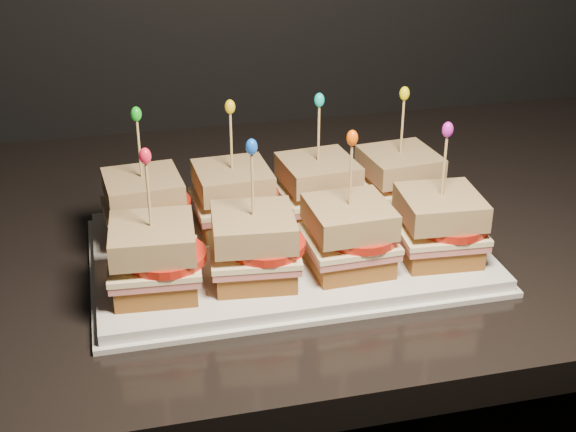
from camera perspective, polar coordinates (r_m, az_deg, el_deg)
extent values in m
cube|color=black|center=(1.04, 1.56, -0.74)|extent=(2.17, 0.72, 0.04)
cube|color=white|center=(0.92, 0.00, -2.55)|extent=(0.44, 0.27, 0.02)
cube|color=white|center=(0.93, 0.00, -2.87)|extent=(0.45, 0.28, 0.01)
cube|color=#573211|center=(0.95, -10.05, -0.72)|extent=(0.09, 0.09, 0.02)
cube|color=#BA5F62|center=(0.94, -10.12, 0.11)|extent=(0.10, 0.09, 0.01)
cube|color=#F9E7AC|center=(0.94, -10.16, 0.49)|extent=(0.10, 0.10, 0.01)
cylinder|color=red|center=(0.93, -9.43, 0.83)|extent=(0.08, 0.08, 0.01)
cube|color=#522F12|center=(0.93, -10.28, 1.95)|extent=(0.09, 0.09, 0.03)
cylinder|color=tan|center=(0.91, -10.51, 4.48)|extent=(0.00, 0.00, 0.09)
ellipsoid|color=#14B71C|center=(0.90, -10.74, 7.14)|extent=(0.01, 0.01, 0.02)
cube|color=#573211|center=(0.96, -3.88, -0.07)|extent=(0.09, 0.09, 0.02)
cube|color=#BA5F62|center=(0.95, -3.91, 0.76)|extent=(0.09, 0.09, 0.01)
cube|color=#F9E7AC|center=(0.95, -3.92, 1.14)|extent=(0.10, 0.09, 0.01)
cylinder|color=red|center=(0.94, -3.16, 1.47)|extent=(0.08, 0.08, 0.01)
cube|color=#522F12|center=(0.94, -3.97, 2.59)|extent=(0.09, 0.09, 0.03)
cylinder|color=tan|center=(0.92, -4.06, 5.11)|extent=(0.00, 0.00, 0.09)
ellipsoid|color=yellow|center=(0.91, -4.15, 7.75)|extent=(0.01, 0.01, 0.02)
cube|color=#573211|center=(0.98, 2.10, 0.56)|extent=(0.09, 0.09, 0.02)
cube|color=#BA5F62|center=(0.97, 2.12, 1.38)|extent=(0.10, 0.10, 0.01)
cube|color=#F9E7AC|center=(0.97, 2.12, 1.75)|extent=(0.10, 0.10, 0.01)
cylinder|color=red|center=(0.97, 2.91, 2.08)|extent=(0.08, 0.08, 0.01)
cube|color=#522F12|center=(0.96, 2.15, 3.18)|extent=(0.09, 0.09, 0.03)
cylinder|color=tan|center=(0.94, 2.19, 5.65)|extent=(0.00, 0.00, 0.09)
ellipsoid|color=#0FB5AC|center=(0.93, 2.24, 8.25)|extent=(0.01, 0.01, 0.02)
cube|color=#573211|center=(1.01, 7.78, 1.16)|extent=(0.09, 0.09, 0.02)
cube|color=#BA5F62|center=(1.00, 7.84, 1.96)|extent=(0.10, 0.10, 0.01)
cube|color=#F9E7AC|center=(1.00, 7.86, 2.32)|extent=(0.10, 0.10, 0.01)
cylinder|color=red|center=(1.00, 8.65, 2.64)|extent=(0.08, 0.08, 0.01)
cube|color=#522F12|center=(0.99, 7.95, 3.71)|extent=(0.09, 0.09, 0.03)
cylinder|color=tan|center=(0.98, 8.12, 6.11)|extent=(0.00, 0.00, 0.09)
ellipsoid|color=#EBE206|center=(0.96, 8.29, 8.62)|extent=(0.01, 0.01, 0.02)
cube|color=#573211|center=(0.84, -9.39, -4.51)|extent=(0.09, 0.09, 0.02)
cube|color=#BA5F62|center=(0.83, -9.47, -3.60)|extent=(0.10, 0.09, 0.01)
cube|color=#F9E7AC|center=(0.83, -9.50, -3.18)|extent=(0.10, 0.10, 0.01)
cylinder|color=red|center=(0.82, -8.67, -2.84)|extent=(0.08, 0.08, 0.01)
cube|color=#522F12|center=(0.82, -9.64, -1.58)|extent=(0.09, 0.09, 0.03)
cylinder|color=tan|center=(0.80, -9.87, 1.23)|extent=(0.00, 0.00, 0.09)
ellipsoid|color=red|center=(0.78, -10.13, 4.22)|extent=(0.01, 0.01, 0.02)
cube|color=#573211|center=(0.85, -2.42, -3.72)|extent=(0.09, 0.09, 0.02)
cube|color=#BA5F62|center=(0.84, -2.44, -2.82)|extent=(0.10, 0.10, 0.01)
cube|color=#F9E7AC|center=(0.84, -2.45, -2.40)|extent=(0.10, 0.10, 0.01)
cylinder|color=red|center=(0.83, -1.57, -2.05)|extent=(0.08, 0.08, 0.01)
cube|color=#522F12|center=(0.83, -2.49, -0.81)|extent=(0.09, 0.09, 0.03)
cylinder|color=tan|center=(0.81, -2.55, 1.98)|extent=(0.00, 0.00, 0.09)
ellipsoid|color=blue|center=(0.79, -2.61, 4.94)|extent=(0.01, 0.01, 0.02)
cube|color=#573211|center=(0.87, 4.27, -2.92)|extent=(0.09, 0.09, 0.02)
cube|color=#BA5F62|center=(0.87, 4.30, -2.03)|extent=(0.09, 0.09, 0.01)
cube|color=#F9E7AC|center=(0.86, 4.32, -1.62)|extent=(0.10, 0.09, 0.01)
cylinder|color=red|center=(0.86, 5.22, -1.27)|extent=(0.08, 0.08, 0.01)
cube|color=#522F12|center=(0.85, 4.38, -0.06)|extent=(0.09, 0.09, 0.03)
cylinder|color=tan|center=(0.83, 4.48, 2.67)|extent=(0.00, 0.00, 0.09)
ellipsoid|color=#F75905|center=(0.82, 4.59, 5.56)|extent=(0.01, 0.01, 0.02)
cube|color=#573211|center=(0.91, 10.53, -2.13)|extent=(0.09, 0.09, 0.02)
cube|color=#BA5F62|center=(0.90, 10.61, -1.26)|extent=(0.10, 0.09, 0.01)
cube|color=#F9E7AC|center=(0.90, 10.65, -0.87)|extent=(0.10, 0.10, 0.01)
cylinder|color=red|center=(0.89, 11.54, -0.53)|extent=(0.08, 0.08, 0.01)
cube|color=#522F12|center=(0.89, 10.79, 0.64)|extent=(0.09, 0.09, 0.03)
cylinder|color=tan|center=(0.87, 11.03, 3.27)|extent=(0.00, 0.00, 0.09)
ellipsoid|color=#BF1BAB|center=(0.85, 11.29, 6.05)|extent=(0.01, 0.01, 0.02)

